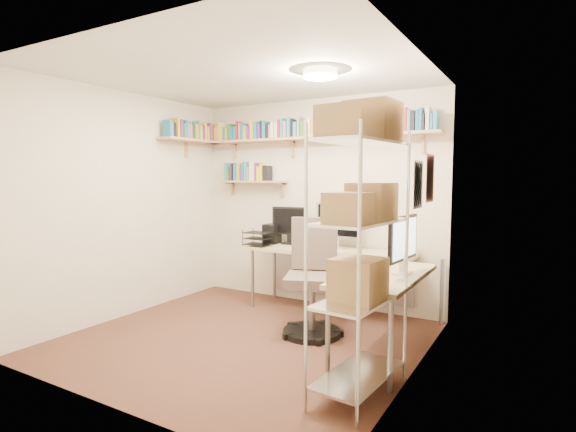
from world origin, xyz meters
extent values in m
plane|color=#3F231B|center=(0.00, 0.00, 0.00)|extent=(3.20, 3.20, 0.00)
cube|color=beige|center=(0.00, 1.50, 1.25)|extent=(3.20, 0.04, 2.50)
cube|color=beige|center=(-1.60, 0.00, 1.25)|extent=(0.04, 3.00, 2.50)
cube|color=beige|center=(1.60, 0.00, 1.25)|extent=(0.04, 3.00, 2.50)
cube|color=beige|center=(0.00, -1.50, 1.25)|extent=(3.20, 0.04, 2.50)
cube|color=silver|center=(0.00, 0.00, 2.50)|extent=(3.20, 3.00, 0.04)
cube|color=silver|center=(1.59, 0.55, 1.55)|extent=(0.01, 0.30, 0.42)
cube|color=white|center=(1.59, 0.15, 1.50)|extent=(0.01, 0.28, 0.38)
cylinder|color=#FFEAC6|center=(0.70, 0.20, 2.46)|extent=(0.30, 0.30, 0.06)
cube|color=tan|center=(0.00, 1.38, 2.02)|extent=(3.05, 0.25, 0.03)
cube|color=tan|center=(-1.48, 0.95, 2.02)|extent=(0.25, 1.00, 0.03)
cube|color=tan|center=(-0.85, 1.40, 1.50)|extent=(0.95, 0.20, 0.02)
cube|color=tan|center=(-1.20, 1.44, 1.95)|extent=(0.03, 0.20, 0.20)
cube|color=tan|center=(-0.30, 1.44, 1.95)|extent=(0.03, 0.20, 0.20)
cube|color=tan|center=(0.60, 1.44, 1.95)|extent=(0.03, 0.20, 0.20)
cube|color=tan|center=(1.30, 1.44, 1.95)|extent=(0.03, 0.20, 0.20)
cube|color=#1E689C|center=(-1.47, 1.38, 2.14)|extent=(0.03, 0.14, 0.21)
cube|color=beige|center=(-1.42, 1.38, 2.12)|extent=(0.03, 0.11, 0.18)
cube|color=yellow|center=(-1.38, 1.38, 2.13)|extent=(0.03, 0.11, 0.20)
cube|color=beige|center=(-1.34, 1.38, 2.16)|extent=(0.03, 0.12, 0.24)
cube|color=yellow|center=(-1.30, 1.38, 2.13)|extent=(0.03, 0.14, 0.19)
cube|color=#1E689C|center=(-1.26, 1.38, 2.12)|extent=(0.03, 0.13, 0.17)
cube|color=gold|center=(-1.22, 1.38, 2.12)|extent=(0.03, 0.14, 0.18)
cube|color=#327727|center=(-1.17, 1.38, 2.14)|extent=(0.04, 0.11, 0.22)
cube|color=#1E689C|center=(-1.14, 1.38, 2.12)|extent=(0.03, 0.14, 0.18)
cube|color=#1E689C|center=(-1.09, 1.38, 2.12)|extent=(0.04, 0.12, 0.18)
cube|color=#AF171F|center=(-1.04, 1.38, 2.16)|extent=(0.03, 0.14, 0.24)
cube|color=gray|center=(-1.01, 1.38, 2.14)|extent=(0.03, 0.12, 0.22)
cube|color=#1E689C|center=(-0.96, 1.38, 2.14)|extent=(0.04, 0.12, 0.21)
cube|color=gold|center=(-0.92, 1.38, 2.12)|extent=(0.04, 0.13, 0.18)
cube|color=#672281|center=(-0.87, 1.38, 2.12)|extent=(0.04, 0.13, 0.17)
cube|color=yellow|center=(-0.83, 1.38, 2.16)|extent=(0.02, 0.12, 0.25)
cube|color=gold|center=(-0.80, 1.38, 2.13)|extent=(0.02, 0.12, 0.19)
cube|color=#1E689C|center=(-0.76, 1.38, 2.15)|extent=(0.04, 0.12, 0.22)
cube|color=#672281|center=(-0.71, 1.38, 2.13)|extent=(0.04, 0.11, 0.20)
cube|color=black|center=(-0.67, 1.38, 2.15)|extent=(0.04, 0.12, 0.23)
cube|color=#1E689C|center=(-0.63, 1.38, 2.14)|extent=(0.04, 0.14, 0.22)
cube|color=black|center=(-0.58, 1.38, 2.13)|extent=(0.02, 0.14, 0.19)
cube|color=gray|center=(-0.55, 1.38, 2.12)|extent=(0.03, 0.12, 0.17)
cube|color=beige|center=(-0.51, 1.38, 2.14)|extent=(0.04, 0.13, 0.20)
cube|color=beige|center=(-0.46, 1.38, 2.14)|extent=(0.03, 0.11, 0.20)
cube|color=#AF171F|center=(-0.41, 1.38, 2.15)|extent=(0.03, 0.12, 0.23)
cube|color=teal|center=(-0.37, 1.38, 2.16)|extent=(0.03, 0.12, 0.24)
cube|color=gray|center=(-0.32, 1.38, 2.13)|extent=(0.04, 0.15, 0.20)
cube|color=teal|center=(-0.27, 1.38, 2.16)|extent=(0.04, 0.13, 0.24)
cube|color=black|center=(-0.23, 1.38, 2.14)|extent=(0.03, 0.15, 0.22)
cube|color=teal|center=(-0.18, 1.38, 2.13)|extent=(0.04, 0.14, 0.18)
cube|color=gray|center=(-0.13, 1.38, 2.16)|extent=(0.03, 0.14, 0.24)
cube|color=#327727|center=(-0.09, 1.38, 2.13)|extent=(0.04, 0.15, 0.18)
cube|color=gray|center=(-0.04, 1.38, 2.13)|extent=(0.04, 0.15, 0.20)
cube|color=beige|center=(0.01, 1.38, 2.14)|extent=(0.03, 0.14, 0.21)
cube|color=gold|center=(0.06, 1.38, 2.15)|extent=(0.04, 0.13, 0.22)
cube|color=teal|center=(0.10, 1.38, 2.12)|extent=(0.04, 0.13, 0.18)
cube|color=gold|center=(0.15, 1.38, 2.14)|extent=(0.03, 0.11, 0.21)
cube|color=#AF171F|center=(0.19, 1.38, 2.15)|extent=(0.03, 0.15, 0.23)
cube|color=black|center=(0.23, 1.38, 2.16)|extent=(0.04, 0.11, 0.25)
cube|color=gold|center=(0.28, 1.38, 2.14)|extent=(0.04, 0.13, 0.21)
cube|color=#1E689C|center=(0.32, 1.38, 2.15)|extent=(0.02, 0.14, 0.23)
cube|color=gray|center=(0.37, 1.38, 2.15)|extent=(0.04, 0.14, 0.23)
cube|color=gray|center=(0.42, 1.38, 2.13)|extent=(0.04, 0.13, 0.19)
cube|color=#327727|center=(0.46, 1.38, 2.14)|extent=(0.03, 0.12, 0.20)
cube|color=#1E689C|center=(0.50, 1.38, 2.16)|extent=(0.04, 0.14, 0.24)
cube|color=beige|center=(0.55, 1.38, 2.12)|extent=(0.02, 0.11, 0.18)
cube|color=teal|center=(0.59, 1.38, 2.15)|extent=(0.03, 0.15, 0.24)
cube|color=#327727|center=(0.63, 1.38, 2.15)|extent=(0.04, 0.12, 0.23)
cube|color=#327727|center=(0.67, 1.38, 2.15)|extent=(0.02, 0.14, 0.24)
cube|color=#672281|center=(0.71, 1.38, 2.15)|extent=(0.03, 0.14, 0.23)
cube|color=#1E689C|center=(0.75, 1.38, 2.15)|extent=(0.04, 0.13, 0.23)
cube|color=#327727|center=(0.80, 1.38, 2.16)|extent=(0.03, 0.11, 0.24)
cube|color=#AF171F|center=(0.84, 1.38, 2.16)|extent=(0.03, 0.13, 0.25)
cube|color=black|center=(0.88, 1.38, 2.13)|extent=(0.04, 0.14, 0.20)
cube|color=beige|center=(0.93, 1.38, 2.16)|extent=(0.04, 0.13, 0.25)
cube|color=beige|center=(0.97, 1.38, 2.13)|extent=(0.03, 0.12, 0.19)
cube|color=#1E689C|center=(1.01, 1.38, 2.13)|extent=(0.03, 0.15, 0.19)
cube|color=#AF171F|center=(1.05, 1.38, 2.15)|extent=(0.04, 0.12, 0.24)
cube|color=gray|center=(1.10, 1.38, 2.15)|extent=(0.04, 0.14, 0.22)
cube|color=#AF171F|center=(1.15, 1.38, 2.16)|extent=(0.03, 0.13, 0.25)
cube|color=teal|center=(1.18, 1.38, 2.15)|extent=(0.03, 0.14, 0.23)
cube|color=black|center=(1.22, 1.38, 2.14)|extent=(0.04, 0.15, 0.21)
cube|color=#1E689C|center=(1.26, 1.38, 2.15)|extent=(0.03, 0.11, 0.22)
cube|color=#1E689C|center=(1.30, 1.38, 2.16)|extent=(0.03, 0.13, 0.24)
cube|color=black|center=(1.33, 1.38, 2.12)|extent=(0.02, 0.14, 0.18)
cube|color=beige|center=(1.37, 1.38, 2.16)|extent=(0.04, 0.11, 0.24)
cube|color=#1E689C|center=(1.41, 1.38, 2.12)|extent=(0.03, 0.14, 0.17)
cube|color=teal|center=(1.45, 1.38, 2.13)|extent=(0.04, 0.13, 0.20)
cube|color=#1E689C|center=(-1.48, 0.52, 2.14)|extent=(0.12, 0.03, 0.20)
cube|color=teal|center=(-1.48, 0.55, 2.12)|extent=(0.11, 0.03, 0.17)
cube|color=black|center=(-1.48, 0.59, 2.12)|extent=(0.12, 0.04, 0.17)
cube|color=gold|center=(-1.48, 0.64, 2.15)|extent=(0.14, 0.04, 0.24)
cube|color=#672281|center=(-1.48, 0.70, 2.15)|extent=(0.14, 0.04, 0.22)
cube|color=#327727|center=(-1.48, 0.75, 2.12)|extent=(0.14, 0.03, 0.18)
cube|color=#1E689C|center=(-1.48, 0.79, 2.15)|extent=(0.14, 0.04, 0.22)
cube|color=gray|center=(-1.48, 0.83, 2.13)|extent=(0.12, 0.03, 0.18)
cube|color=gray|center=(-1.48, 0.86, 2.14)|extent=(0.14, 0.02, 0.21)
cube|color=#672281|center=(-1.48, 0.90, 2.12)|extent=(0.11, 0.03, 0.18)
cube|color=#327727|center=(-1.48, 0.94, 2.14)|extent=(0.14, 0.03, 0.21)
cube|color=gold|center=(-1.48, 0.98, 2.13)|extent=(0.12, 0.04, 0.19)
cube|color=teal|center=(-1.48, 1.02, 2.16)|extent=(0.13, 0.02, 0.24)
cube|color=yellow|center=(-1.48, 1.06, 2.13)|extent=(0.12, 0.04, 0.18)
cube|color=#672281|center=(-1.48, 1.10, 2.13)|extent=(0.15, 0.03, 0.19)
cube|color=yellow|center=(-1.48, 1.14, 2.15)|extent=(0.13, 0.04, 0.22)
cube|color=gold|center=(-1.48, 1.19, 2.13)|extent=(0.14, 0.04, 0.18)
cube|color=#672281|center=(-1.48, 1.22, 2.15)|extent=(0.14, 0.02, 0.23)
cube|color=#327727|center=(-1.48, 1.25, 2.15)|extent=(0.14, 0.02, 0.24)
cube|color=#AF171F|center=(-1.48, 1.29, 2.15)|extent=(0.14, 0.03, 0.22)
cube|color=#672281|center=(-1.48, 1.33, 2.14)|extent=(0.11, 0.03, 0.20)
cube|color=yellow|center=(-1.48, 1.37, 2.15)|extent=(0.13, 0.03, 0.23)
cube|color=teal|center=(-1.26, 1.40, 1.63)|extent=(0.03, 0.12, 0.24)
cube|color=#327727|center=(-1.22, 1.40, 1.60)|extent=(0.04, 0.14, 0.17)
cube|color=#672281|center=(-1.17, 1.40, 1.62)|extent=(0.03, 0.11, 0.21)
cube|color=black|center=(-1.14, 1.40, 1.63)|extent=(0.02, 0.14, 0.23)
cube|color=#1E689C|center=(-1.10, 1.40, 1.62)|extent=(0.04, 0.15, 0.21)
cube|color=gold|center=(-1.05, 1.40, 1.63)|extent=(0.04, 0.13, 0.23)
cube|color=#672281|center=(-1.01, 1.40, 1.60)|extent=(0.03, 0.13, 0.17)
cube|color=#1E689C|center=(-0.97, 1.40, 1.63)|extent=(0.02, 0.14, 0.24)
cube|color=teal|center=(-0.93, 1.40, 1.63)|extent=(0.04, 0.14, 0.24)
cube|color=gray|center=(-0.89, 1.40, 1.60)|extent=(0.02, 0.13, 0.17)
cube|color=beige|center=(-0.86, 1.40, 1.63)|extent=(0.02, 0.13, 0.24)
cube|color=beige|center=(-0.82, 1.40, 1.63)|extent=(0.04, 0.12, 0.24)
cube|color=#672281|center=(-0.78, 1.40, 1.63)|extent=(0.03, 0.13, 0.23)
cube|color=yellow|center=(-0.74, 1.40, 1.60)|extent=(0.04, 0.12, 0.18)
cube|color=yellow|center=(-0.69, 1.40, 1.62)|extent=(0.03, 0.12, 0.21)
cube|color=black|center=(-0.65, 1.40, 1.61)|extent=(0.04, 0.11, 0.19)
cube|color=black|center=(-0.61, 1.40, 1.61)|extent=(0.02, 0.13, 0.19)
cube|color=beige|center=(0.35, 1.18, 0.72)|extent=(1.89, 0.60, 0.04)
cube|color=beige|center=(1.30, 0.25, 0.72)|extent=(0.60, 1.29, 0.04)
cylinder|color=gray|center=(-0.55, 0.93, 0.35)|extent=(0.04, 0.04, 0.70)
cylinder|color=gray|center=(-0.55, 1.43, 0.35)|extent=(0.04, 0.04, 0.70)
cylinder|color=gray|center=(1.54, 1.43, 0.35)|extent=(0.04, 0.04, 0.70)
cylinder|color=gray|center=(1.05, -0.34, 0.35)|extent=(0.04, 0.04, 0.70)
cylinder|color=gray|center=(1.54, -0.34, 0.35)|extent=(0.04, 0.04, 0.70)
cube|color=gray|center=(0.35, 1.44, 0.40)|extent=(1.79, 0.02, 0.55)
cube|color=silver|center=(0.40, 1.30, 1.06)|extent=(0.55, 0.03, 0.42)
cube|color=black|center=(0.40, 1.28, 1.06)|extent=(0.49, 0.00, 0.36)
cube|color=black|center=(-0.25, 1.30, 1.03)|extent=(0.44, 0.03, 0.34)
cube|color=black|center=(1.43, 0.30, 1.05)|extent=(0.03, 0.58, 0.38)
cube|color=silver|center=(1.41, 0.30, 1.05)|extent=(0.00, 0.52, 0.32)
cube|color=white|center=(0.40, 1.00, 0.74)|extent=(0.42, 0.13, 0.01)
cube|color=white|center=(1.15, 0.30, 0.74)|extent=(0.13, 0.40, 0.01)
cylinder|color=#AA0E1D|center=(1.15, 1.18, 0.75)|extent=(0.10, 0.10, 0.02)
cylinder|color=#AA0E1D|center=(1.15, 1.18, 0.90)|extent=(0.02, 0.02, 0.28)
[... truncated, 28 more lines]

